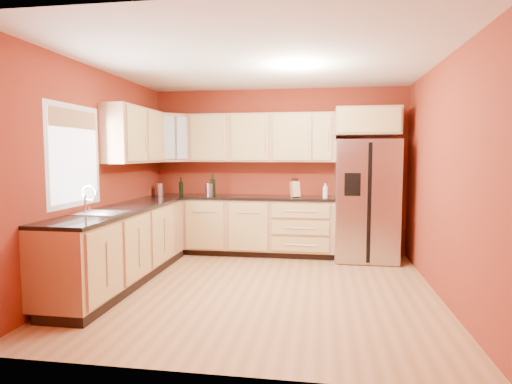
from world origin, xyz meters
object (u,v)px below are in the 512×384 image
knife_block (295,189)px  soap_dispenser (325,190)px  wine_bottle_a (213,184)px  refrigerator (366,200)px  canister_left (209,190)px

knife_block → soap_dispenser: (0.45, 0.03, -0.01)m
wine_bottle_a → soap_dispenser: (1.74, 0.02, -0.07)m
knife_block → soap_dispenser: size_ratio=1.12×
refrigerator → knife_block: (-1.05, 0.00, 0.15)m
canister_left → soap_dispenser: soap_dispenser is taller
refrigerator → canister_left: 2.39m
soap_dispenser → canister_left: bearing=-178.6°
refrigerator → knife_block: 1.06m
refrigerator → knife_block: bearing=179.9°
canister_left → soap_dispenser: (1.79, 0.04, 0.01)m
wine_bottle_a → soap_dispenser: 1.74m
refrigerator → wine_bottle_a: (-2.33, 0.02, 0.21)m
wine_bottle_a → soap_dispenser: size_ratio=1.71×
canister_left → wine_bottle_a: size_ratio=0.55×
canister_left → knife_block: size_ratio=0.83×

